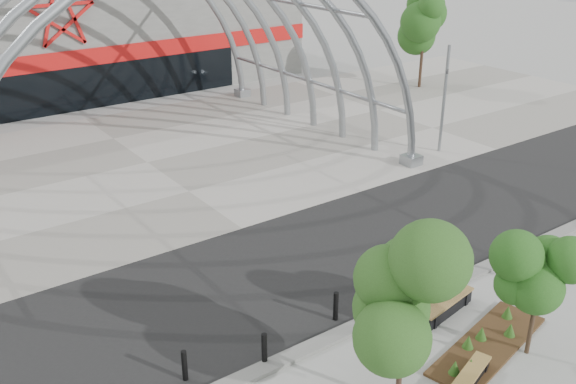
% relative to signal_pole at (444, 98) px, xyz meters
% --- Properties ---
extents(ground, '(140.00, 140.00, 0.00)m').
position_rel_signal_pole_xyz_m(ground, '(-12.48, -8.50, -2.76)').
color(ground, '#9E9F99').
rests_on(ground, ground).
extents(road, '(140.00, 7.00, 0.02)m').
position_rel_signal_pole_xyz_m(road, '(-12.48, -5.00, -2.75)').
color(road, black).
rests_on(road, ground).
extents(forecourt, '(60.00, 17.00, 0.04)m').
position_rel_signal_pole_xyz_m(forecourt, '(-12.48, 7.00, -2.74)').
color(forecourt, gray).
rests_on(forecourt, ground).
extents(kerb, '(60.00, 0.50, 0.12)m').
position_rel_signal_pole_xyz_m(kerb, '(-12.48, -8.75, -2.70)').
color(kerb, slate).
rests_on(kerb, ground).
extents(arena_building, '(34.00, 15.24, 8.00)m').
position_rel_signal_pole_xyz_m(arena_building, '(-12.48, 24.95, 1.23)').
color(arena_building, slate).
rests_on(arena_building, ground).
extents(vault_canopy, '(20.80, 15.80, 20.36)m').
position_rel_signal_pole_xyz_m(vault_canopy, '(-12.48, 7.00, -2.75)').
color(vault_canopy, gray).
rests_on(vault_canopy, ground).
extents(planting_bed, '(4.67, 2.29, 0.47)m').
position_rel_signal_pole_xyz_m(planting_bed, '(-10.78, -11.49, -2.65)').
color(planting_bed, '#332614').
rests_on(planting_bed, ground).
extents(signal_pole, '(0.39, 0.73, 5.29)m').
position_rel_signal_pole_xyz_m(signal_pole, '(0.00, 0.00, 0.00)').
color(signal_pole, gray).
rests_on(signal_pole, ground).
extents(street_tree_0, '(1.88, 1.88, 4.28)m').
position_rel_signal_pole_xyz_m(street_tree_0, '(-14.32, -11.64, 0.32)').
color(street_tree_0, black).
rests_on(street_tree_0, ground).
extents(street_tree_1, '(1.54, 1.54, 3.63)m').
position_rel_signal_pole_xyz_m(street_tree_1, '(-10.08, -12.28, -0.15)').
color(street_tree_1, '#302318').
rests_on(street_tree_1, ground).
extents(bench_0, '(1.95, 0.98, 0.40)m').
position_rel_signal_pole_xyz_m(bench_0, '(-12.42, -12.24, -2.57)').
color(bench_0, black).
rests_on(bench_0, ground).
extents(bench_1, '(2.35, 0.87, 0.48)m').
position_rel_signal_pole_xyz_m(bench_1, '(-10.46, -9.73, -2.53)').
color(bench_1, black).
rests_on(bench_1, ground).
extents(bollard_0, '(0.14, 0.14, 0.89)m').
position_rel_signal_pole_xyz_m(bollard_0, '(-18.12, -7.88, -2.32)').
color(bollard_0, black).
rests_on(bollard_0, ground).
extents(bollard_1, '(0.15, 0.15, 0.96)m').
position_rel_signal_pole_xyz_m(bollard_1, '(-16.13, -8.54, -2.28)').
color(bollard_1, black).
rests_on(bollard_1, ground).
extents(bollard_2, '(0.15, 0.15, 0.93)m').
position_rel_signal_pole_xyz_m(bollard_2, '(-13.33, -8.08, -2.30)').
color(bollard_2, black).
rests_on(bollard_2, ground).
extents(bollard_3, '(0.15, 0.15, 0.96)m').
position_rel_signal_pole_xyz_m(bollard_3, '(-11.80, -7.91, -2.28)').
color(bollard_3, black).
rests_on(bollard_3, ground).
extents(bollard_4, '(0.14, 0.14, 0.86)m').
position_rel_signal_pole_xyz_m(bollard_4, '(-7.07, -9.87, -2.33)').
color(bollard_4, black).
rests_on(bollard_4, ground).
extents(bg_tree_1, '(2.70, 2.70, 5.91)m').
position_rel_signal_pole_xyz_m(bg_tree_1, '(8.52, 9.50, 1.49)').
color(bg_tree_1, black).
rests_on(bg_tree_1, ground).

